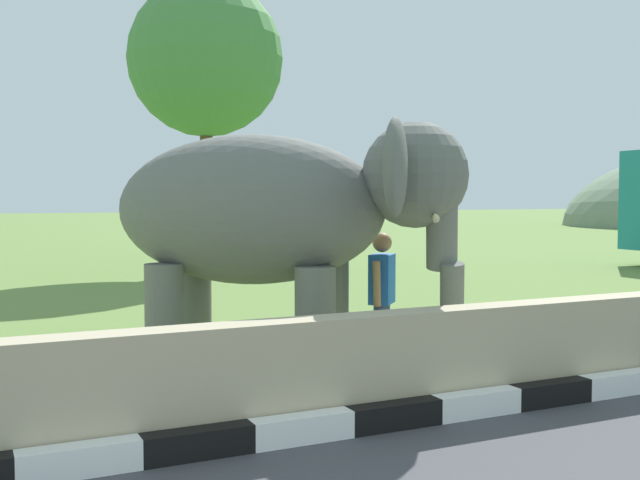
# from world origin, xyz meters

# --- Properties ---
(striped_curb) EXTENTS (16.20, 0.20, 0.24)m
(striped_curb) POSITION_xyz_m (-0.35, 3.85, 0.12)
(striped_curb) COLOR white
(striped_curb) RESTS_ON ground_plane
(barrier_parapet) EXTENTS (28.00, 0.36, 1.00)m
(barrier_parapet) POSITION_xyz_m (2.00, 4.15, 0.50)
(barrier_parapet) COLOR tan
(barrier_parapet) RESTS_ON ground_plane
(elephant) EXTENTS (3.94, 3.65, 2.89)m
(elephant) POSITION_xyz_m (1.72, 6.03, 1.89)
(elephant) COLOR slate
(elephant) RESTS_ON ground_plane
(person_handler) EXTENTS (0.52, 0.55, 1.66)m
(person_handler) POSITION_xyz_m (2.92, 5.84, 0.93)
(person_handler) COLOR navy
(person_handler) RESTS_ON ground_plane
(tree_distant) EXTENTS (4.37, 4.37, 8.17)m
(tree_distant) POSITION_xyz_m (4.81, 19.05, 5.96)
(tree_distant) COLOR brown
(tree_distant) RESTS_ON ground_plane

